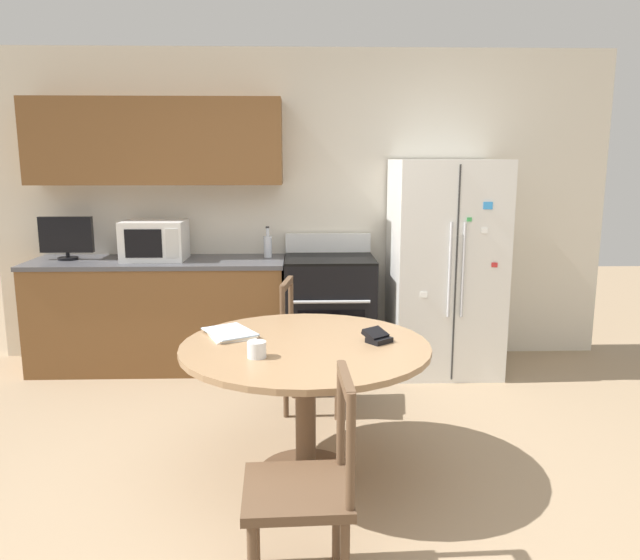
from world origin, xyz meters
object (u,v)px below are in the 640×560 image
counter_bottle (268,246)px  microwave (155,240)px  refrigerator (444,266)px  oven_range (329,311)px  candle_glass (257,351)px  wallet (377,337)px  dining_chair_far (310,348)px  dining_chair_near (305,490)px  countertop_tv (66,236)px

counter_bottle → microwave: bearing=-173.7°
refrigerator → oven_range: 1.00m
refrigerator → oven_range: size_ratio=1.57×
candle_glass → wallet: 0.67m
candle_glass → microwave: bearing=114.7°
counter_bottle → dining_chair_far: 1.23m
microwave → dining_chair_near: microwave is taller
candle_glass → wallet: bearing=21.3°
microwave → dining_chair_far: microwave is taller
microwave → dining_chair_far: 1.68m
refrigerator → dining_chair_near: (-1.15, -2.69, -0.42)m
counter_bottle → dining_chair_near: counter_bottle is taller
oven_range → dining_chair_far: 0.92m
refrigerator → dining_chair_far: (-1.10, -0.83, -0.42)m
countertop_tv → candle_glass: countertop_tv is taller
microwave → candle_glass: bearing=-65.3°
dining_chair_near → wallet: size_ratio=5.19×
counter_bottle → dining_chair_far: size_ratio=0.28×
wallet → oven_range: bearing=95.5°
refrigerator → microwave: refrigerator is taller
counter_bottle → wallet: (0.68, -1.94, -0.22)m
dining_chair_far → candle_glass: bearing=-5.5°
refrigerator → microwave: bearing=177.3°
refrigerator → candle_glass: bearing=-124.9°
oven_range → dining_chair_far: bearing=-100.8°
countertop_tv → candle_glass: 2.71m
candle_glass → oven_range: bearing=77.5°
counter_bottle → dining_chair_near: (0.28, -2.90, -0.56)m
wallet → candle_glass: bearing=-158.7°
countertop_tv → wallet: 2.98m
countertop_tv → wallet: bearing=-39.1°
oven_range → dining_chair_near: 2.76m
oven_range → candle_glass: bearing=-102.5°
oven_range → microwave: bearing=178.3°
microwave → dining_chair_near: bearing=-67.0°
oven_range → microwave: size_ratio=2.18×
oven_range → wallet: (0.17, -1.80, 0.30)m
oven_range → microwave: microwave is taller
counter_bottle → candle_glass: (0.05, -2.18, -0.22)m
dining_chair_near → refrigerator: bearing=-25.3°
refrigerator → wallet: refrigerator is taller
oven_range → dining_chair_far: size_ratio=1.20×
refrigerator → dining_chair_near: bearing=-113.1°
wallet → counter_bottle: bearing=109.3°
counter_bottle → oven_range: bearing=-15.5°
countertop_tv → dining_chair_far: 2.28m
wallet → dining_chair_far: bearing=111.0°
dining_chair_far → dining_chair_near: 1.86m
countertop_tv → dining_chair_near: size_ratio=0.47×
countertop_tv → dining_chair_near: (1.90, -2.82, -0.65)m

